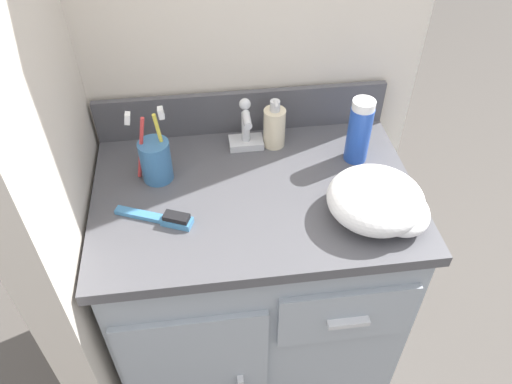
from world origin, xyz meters
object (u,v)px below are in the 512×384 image
(toothbrush_cup, at_px, (156,159))
(soap_dispenser, at_px, (274,126))
(shaving_cream_can, at_px, (359,131))
(hairbrush, at_px, (164,218))
(hand_towel, at_px, (381,202))

(toothbrush_cup, height_order, soap_dispenser, toothbrush_cup)
(toothbrush_cup, xyz_separation_m, shaving_cream_can, (0.50, 0.01, 0.03))
(toothbrush_cup, xyz_separation_m, hairbrush, (0.02, -0.15, -0.05))
(hairbrush, xyz_separation_m, hand_towel, (0.48, -0.05, 0.04))
(shaving_cream_can, bearing_deg, soap_dispenser, 156.71)
(hand_towel, bearing_deg, toothbrush_cup, 158.16)
(soap_dispenser, bearing_deg, toothbrush_cup, -162.51)
(toothbrush_cup, relative_size, hairbrush, 1.09)
(toothbrush_cup, bearing_deg, hairbrush, -84.25)
(hairbrush, bearing_deg, soap_dispenser, 63.62)
(soap_dispenser, relative_size, hand_towel, 0.63)
(hairbrush, height_order, hand_towel, hand_towel)
(hand_towel, bearing_deg, soap_dispenser, 123.23)
(hairbrush, bearing_deg, shaving_cream_can, 41.42)
(toothbrush_cup, relative_size, shaving_cream_can, 1.14)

